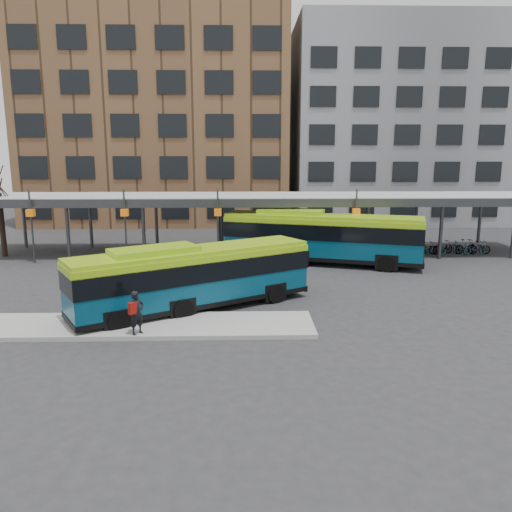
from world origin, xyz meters
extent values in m
plane|color=#28282B|center=(0.00, 0.00, 0.00)|extent=(120.00, 120.00, 0.00)
cube|color=gray|center=(-5.50, -3.00, 0.09)|extent=(14.00, 3.00, 0.18)
cube|color=#999B9E|center=(0.00, 13.00, 4.00)|extent=(40.00, 6.00, 0.35)
cube|color=#383A3D|center=(0.00, 10.00, 3.85)|extent=(40.00, 0.15, 0.55)
cylinder|color=#383A3D|center=(-18.00, 15.50, 1.90)|extent=(0.24, 0.24, 3.80)
cylinder|color=#383A3D|center=(-13.00, 10.50, 1.90)|extent=(0.24, 0.24, 3.80)
cylinder|color=#383A3D|center=(-13.00, 15.50, 1.90)|extent=(0.24, 0.24, 3.80)
cylinder|color=#383A3D|center=(-8.00, 10.50, 1.90)|extent=(0.24, 0.24, 3.80)
cylinder|color=#383A3D|center=(-8.00, 15.50, 1.90)|extent=(0.24, 0.24, 3.80)
cylinder|color=#383A3D|center=(-3.00, 10.50, 1.90)|extent=(0.24, 0.24, 3.80)
cylinder|color=#383A3D|center=(-3.00, 15.50, 1.90)|extent=(0.24, 0.24, 3.80)
cylinder|color=#383A3D|center=(2.00, 10.50, 1.90)|extent=(0.24, 0.24, 3.80)
cylinder|color=#383A3D|center=(2.00, 15.50, 1.90)|extent=(0.24, 0.24, 3.80)
cylinder|color=#383A3D|center=(7.00, 10.50, 1.90)|extent=(0.24, 0.24, 3.80)
cylinder|color=#383A3D|center=(7.00, 15.50, 1.90)|extent=(0.24, 0.24, 3.80)
cylinder|color=#383A3D|center=(12.00, 10.50, 1.90)|extent=(0.24, 0.24, 3.80)
cylinder|color=#383A3D|center=(12.00, 15.50, 1.90)|extent=(0.24, 0.24, 3.80)
cylinder|color=#383A3D|center=(17.00, 15.50, 1.90)|extent=(0.24, 0.24, 3.80)
cylinder|color=#383A3D|center=(-15.00, 9.70, 2.40)|extent=(0.12, 0.12, 4.80)
cube|color=#C3590B|center=(-15.00, 9.70, 3.30)|extent=(0.45, 0.45, 0.45)
cylinder|color=#383A3D|center=(-9.00, 9.70, 2.40)|extent=(0.12, 0.12, 4.80)
cube|color=#C3590B|center=(-9.00, 9.70, 3.30)|extent=(0.45, 0.45, 0.45)
cylinder|color=#383A3D|center=(-3.00, 9.70, 2.40)|extent=(0.12, 0.12, 4.80)
cube|color=#C3590B|center=(-3.00, 9.70, 3.30)|extent=(0.45, 0.45, 0.45)
cylinder|color=#383A3D|center=(6.00, 9.70, 2.40)|extent=(0.12, 0.12, 4.80)
cube|color=#C3590B|center=(6.00, 9.70, 3.30)|extent=(0.45, 0.45, 0.45)
cylinder|color=black|center=(-18.00, 12.00, 2.20)|extent=(0.36, 0.36, 4.40)
cylinder|color=black|center=(-17.90, 12.00, 4.80)|extent=(0.08, 1.63, 1.59)
cube|color=brown|center=(-10.00, 32.00, 11.00)|extent=(26.00, 14.00, 22.00)
cube|color=slate|center=(16.00, 32.00, 10.00)|extent=(24.00, 14.00, 20.00)
cube|color=#073D56|center=(-3.57, -0.57, 1.48)|extent=(10.67, 7.72, 2.31)
cube|color=black|center=(-3.57, -0.57, 1.94)|extent=(10.74, 7.79, 0.88)
cube|color=#87B612|center=(-3.57, -0.57, 2.72)|extent=(10.63, 7.64, 0.18)
cube|color=#87B612|center=(-5.15, -1.53, 2.91)|extent=(4.02, 3.34, 0.32)
cube|color=black|center=(-3.57, -0.57, 0.43)|extent=(10.75, 7.80, 0.22)
cylinder|color=black|center=(0.17, 0.38, 0.46)|extent=(0.93, 0.72, 0.92)
cylinder|color=black|center=(-1.00, 2.30, 0.46)|extent=(0.93, 0.72, 0.92)
cylinder|color=black|center=(-3.94, -2.11, 0.46)|extent=(0.93, 0.72, 0.92)
cylinder|color=black|center=(-5.11, -0.19, 0.46)|extent=(0.93, 0.72, 0.92)
cylinder|color=black|center=(-6.31, -3.55, 0.46)|extent=(0.93, 0.72, 0.92)
cylinder|color=black|center=(-7.48, -1.62, 0.46)|extent=(0.93, 0.72, 0.92)
cube|color=#073D56|center=(3.72, 9.17, 1.67)|extent=(12.68, 6.42, 2.60)
cube|color=black|center=(3.72, 9.17, 2.19)|extent=(12.75, 6.50, 0.99)
cube|color=#87B612|center=(3.72, 9.17, 3.07)|extent=(12.65, 6.32, 0.21)
cube|color=#87B612|center=(1.75, 9.82, 3.28)|extent=(4.55, 3.10, 0.36)
cube|color=black|center=(3.72, 9.17, 0.49)|extent=(12.76, 6.50, 0.25)
cylinder|color=black|center=(7.27, 6.64, 0.52)|extent=(1.09, 0.63, 1.04)
cylinder|color=black|center=(8.08, 9.05, 0.52)|extent=(1.09, 0.63, 1.04)
cylinder|color=black|center=(2.13, 8.36, 0.52)|extent=(1.09, 0.63, 1.04)
cylinder|color=black|center=(2.94, 10.77, 0.52)|extent=(1.09, 0.63, 1.04)
cylinder|color=black|center=(-0.83, 9.34, 0.52)|extent=(1.09, 0.63, 1.04)
cylinder|color=black|center=(-0.03, 11.75, 0.52)|extent=(1.09, 0.63, 1.04)
imported|color=black|center=(-5.43, -4.20, 1.03)|extent=(0.72, 0.73, 1.69)
cube|color=maroon|center=(-5.55, -4.33, 1.25)|extent=(0.35, 0.36, 0.45)
imported|color=slate|center=(11.11, 12.20, 0.44)|extent=(1.78, 0.96, 0.89)
imported|color=slate|center=(11.61, 11.87, 0.49)|extent=(1.66, 0.63, 0.97)
imported|color=slate|center=(12.02, 11.61, 0.46)|extent=(1.81, 0.86, 0.92)
imported|color=slate|center=(12.83, 12.01, 0.51)|extent=(1.77, 1.02, 1.03)
imported|color=slate|center=(13.35, 12.23, 0.47)|extent=(1.82, 0.72, 0.94)
imported|color=slate|center=(14.48, 12.06, 0.54)|extent=(1.86, 1.08, 1.08)
imported|color=slate|center=(15.06, 11.77, 0.49)|extent=(1.93, 0.94, 0.97)
imported|color=slate|center=(15.42, 11.88, 0.49)|extent=(1.66, 0.57, 0.98)
camera|label=1|loc=(-1.34, -22.51, 6.92)|focal=35.00mm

